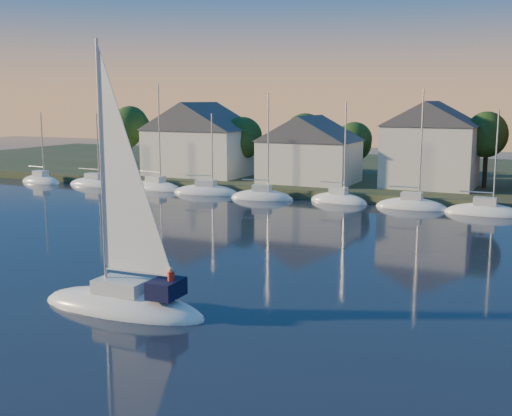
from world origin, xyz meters
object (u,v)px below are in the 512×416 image
Objects in this scene: clubhouse_centre at (310,148)px; hero_sailboat at (124,299)px; clubhouse_east at (431,143)px; clubhouse_west at (200,138)px.

hero_sailboat reaches higher than clubhouse_centre.
clubhouse_centre is 14.17m from clubhouse_east.
clubhouse_west is 1.30× the size of clubhouse_east.
clubhouse_east is 49.31m from hero_sailboat.
clubhouse_east is at bearing -99.29° from hero_sailboat.
hero_sailboat is (-6.32, -48.61, -5.38)m from clubhouse_east.
clubhouse_west is 1.18× the size of clubhouse_centre.
hero_sailboat is at bearing -63.56° from clubhouse_west.
clubhouse_west is at bearing 176.42° from clubhouse_centre.
clubhouse_west is at bearing -178.09° from clubhouse_east.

